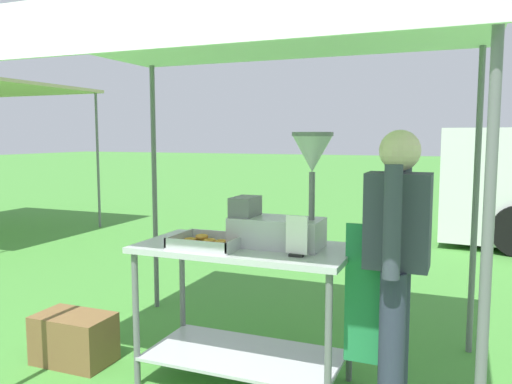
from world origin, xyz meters
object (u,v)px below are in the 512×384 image
donut_tray (209,243)px  donut_cart (244,287)px  donut_fryer (284,208)px  supply_crate (74,338)px  stall_canopy (250,41)px  vendor (395,260)px  menu_sign (297,239)px

donut_tray → donut_cart: bearing=32.9°
donut_fryer → supply_crate: bearing=-172.0°
stall_canopy → donut_cart: size_ratio=2.17×
donut_tray → vendor: vendor is taller
donut_cart → menu_sign: 0.56m
donut_cart → donut_tray: 0.36m
stall_canopy → donut_tray: bearing=-130.3°
stall_canopy → menu_sign: size_ratio=12.36×
menu_sign → vendor: size_ratio=0.14×
stall_canopy → donut_fryer: (0.25, -0.06, -1.01)m
menu_sign → supply_crate: (-1.62, -0.00, -0.83)m
donut_cart → donut_tray: bearing=-147.1°
stall_canopy → donut_fryer: bearing=-12.9°
menu_sign → vendor: 0.55m
donut_tray → donut_fryer: (0.43, 0.16, 0.22)m
donut_fryer → stall_canopy: bearing=167.1°
vendor → menu_sign: bearing=-168.0°
donut_fryer → supply_crate: (-1.47, -0.21, -0.97)m
vendor → supply_crate: bearing=-176.9°
donut_fryer → supply_crate: donut_fryer is taller
donut_tray → menu_sign: menu_sign is taller
donut_cart → donut_tray: (-0.19, -0.12, 0.29)m
donut_cart → donut_fryer: (0.25, 0.04, 0.51)m
donut_cart → menu_sign: (0.39, -0.16, 0.36)m
supply_crate → donut_fryer: bearing=8.0°
donut_cart → donut_tray: donut_tray is taller
donut_tray → donut_fryer: 0.51m
donut_fryer → donut_tray: bearing=-159.4°
vendor → supply_crate: (-2.15, -0.12, -0.73)m
stall_canopy → donut_fryer: size_ratio=4.11×
donut_cart → donut_fryer: bearing=9.7°
donut_tray → menu_sign: bearing=-4.1°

